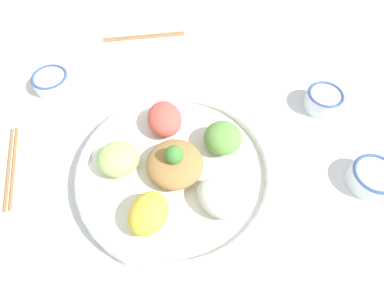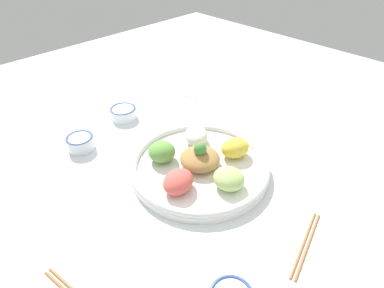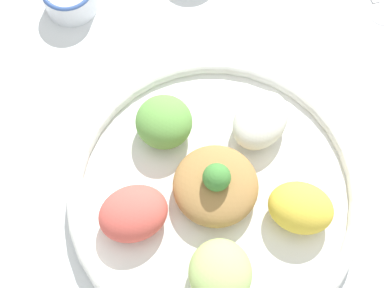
{
  "view_description": "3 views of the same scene",
  "coord_description": "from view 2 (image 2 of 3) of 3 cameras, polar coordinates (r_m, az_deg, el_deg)",
  "views": [
    {
      "loc": [
        0.3,
        0.03,
        0.59
      ],
      "look_at": [
        -0.04,
        0.02,
        0.08
      ],
      "focal_mm": 30.0,
      "sensor_mm": 36.0,
      "label": 1
    },
    {
      "loc": [
        -0.52,
        -0.49,
        0.62
      ],
      "look_at": [
        -0.0,
        0.03,
        0.07
      ],
      "focal_mm": 30.0,
      "sensor_mm": 36.0,
      "label": 2
    },
    {
      "loc": [
        -0.06,
        -0.22,
        0.71
      ],
      "look_at": [
        -0.04,
        0.04,
        0.09
      ],
      "focal_mm": 50.0,
      "sensor_mm": 36.0,
      "label": 3
    }
  ],
  "objects": [
    {
      "name": "rice_bowl_blue",
      "position": [
        1.06,
        -19.23,
        0.34
      ],
      "size": [
        0.08,
        0.08,
        0.05
      ],
      "color": "white",
      "rests_on": "ground_plane"
    },
    {
      "name": "sauce_bowl_dark",
      "position": [
        1.18,
        -12.05,
        5.55
      ],
      "size": [
        0.09,
        0.09,
        0.04
      ],
      "color": "white",
      "rests_on": "ground_plane"
    },
    {
      "name": "salad_platter",
      "position": [
        0.92,
        1.38,
        -3.52
      ],
      "size": [
        0.4,
        0.4,
        0.1
      ],
      "color": "white",
      "rests_on": "ground_plane"
    },
    {
      "name": "ground_plane",
      "position": [
        0.95,
        1.47,
        -4.1
      ],
      "size": [
        2.4,
        2.4,
        0.0
      ],
      "primitive_type": "plane",
      "color": "white"
    },
    {
      "name": "serving_spoon_extra",
      "position": [
        0.99,
        28.7,
        -7.49
      ],
      "size": [
        0.07,
        0.13,
        0.01
      ],
      "rotation": [
        0.0,
        0.0,
        1.21
      ],
      "color": "silver",
      "rests_on": "ground_plane"
    },
    {
      "name": "serving_spoon_main",
      "position": [
        1.28,
        1.33,
        7.86
      ],
      "size": [
        0.05,
        0.12,
        0.01
      ],
      "rotation": [
        0.0,
        0.0,
        1.76
      ],
      "color": "silver",
      "rests_on": "ground_plane"
    },
    {
      "name": "chopsticks_pair_far",
      "position": [
        0.8,
        19.63,
        -16.34
      ],
      "size": [
        0.2,
        0.07,
        0.01
      ],
      "rotation": [
        0.0,
        0.0,
        3.39
      ],
      "color": "#9E6B3D",
      "rests_on": "ground_plane"
    }
  ]
}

